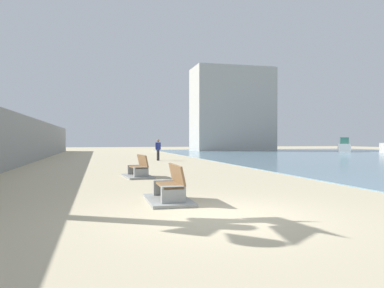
# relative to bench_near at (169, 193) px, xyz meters

# --- Properties ---
(ground_plane) EXTENTS (120.00, 120.00, 0.00)m
(ground_plane) POSITION_rel_bench_near_xyz_m (0.68, 15.94, -0.23)
(ground_plane) COLOR #C6B793
(seawall) EXTENTS (0.80, 64.00, 3.24)m
(seawall) POSITION_rel_bench_near_xyz_m (-6.82, 15.94, 1.39)
(seawall) COLOR gray
(seawall) RESTS_ON ground
(bench_near) EXTENTS (1.11, 2.11, 0.98)m
(bench_near) POSITION_rel_bench_near_xyz_m (0.00, 0.00, 0.00)
(bench_near) COLOR gray
(bench_near) RESTS_ON ground
(bench_far) EXTENTS (1.33, 2.21, 0.98)m
(bench_far) POSITION_rel_bench_near_xyz_m (-0.13, 6.68, 0.00)
(bench_far) COLOR gray
(bench_far) RESTS_ON ground
(person_walking) EXTENTS (0.47, 0.32, 1.69)m
(person_walking) POSITION_rel_bench_near_xyz_m (2.77, 19.54, 0.75)
(person_walking) COLOR #333338
(person_walking) RESTS_ON ground
(boat_mid_bay) EXTENTS (4.89, 6.25, 1.92)m
(boat_mid_bay) POSITION_rel_bench_near_xyz_m (30.44, 34.28, 0.53)
(boat_mid_bay) COLOR white
(boat_mid_bay) RESTS_ON water_bay
(harbor_building) EXTENTS (12.00, 6.00, 12.46)m
(harbor_building) POSITION_rel_bench_near_xyz_m (17.96, 43.94, 6.00)
(harbor_building) COLOR #ADAAA3
(harbor_building) RESTS_ON ground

